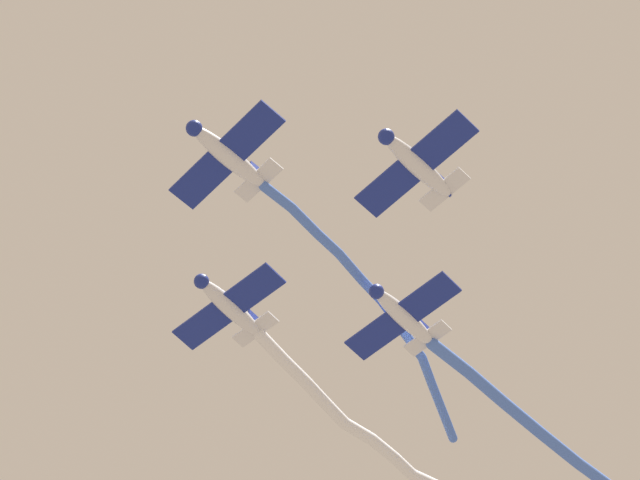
{
  "coord_description": "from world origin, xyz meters",
  "views": [
    {
      "loc": [
        -33.03,
        21.95,
        5.83
      ],
      "look_at": [
        -3.78,
        -0.69,
        64.74
      ],
      "focal_mm": 66.07,
      "sensor_mm": 36.0,
      "label": 1
    }
  ],
  "objects": [
    {
      "name": "airplane_lead",
      "position": [
        -5.0,
        6.93,
        64.83
      ],
      "size": [
        8.06,
        6.05,
        2.0
      ],
      "rotation": [
        0.0,
        0.0,
        1.68
      ],
      "color": "silver"
    },
    {
      "name": "smoke_trail_lead",
      "position": [
        -1.22,
        -7.33,
        65.86
      ],
      "size": [
        9.36,
        22.85,
        2.38
      ],
      "color": "#4C75DB"
    },
    {
      "name": "airplane_left_wing",
      "position": [
        -11.27,
        -1.76,
        64.43
      ],
      "size": [
        8.08,
        6.08,
        2.0
      ],
      "rotation": [
        0.0,
        0.0,
        1.7
      ],
      "color": "silver"
    },
    {
      "name": "airplane_right_wing",
      "position": [
        3.68,
        0.65,
        65.13
      ],
      "size": [
        8.12,
        6.16,
        2.0
      ],
      "rotation": [
        0.0,
        0.0,
        1.77
      ],
      "color": "silver"
    },
    {
      "name": "smoke_trail_right_wing",
      "position": [
        6.18,
        -10.9,
        64.97
      ],
      "size": [
        4.33,
        18.42,
        1.92
      ],
      "color": "white"
    },
    {
      "name": "airplane_slot",
      "position": [
        -2.59,
        -8.04,
        64.63
      ],
      "size": [
        8.11,
        6.13,
        2.0
      ],
      "rotation": [
        0.0,
        0.0,
        1.74
      ],
      "color": "silver"
    },
    {
      "name": "smoke_trail_slot",
      "position": [
        -1.1,
        -24.12,
        63.81
      ],
      "size": [
        2.64,
        27.36,
        2.62
      ],
      "color": "#4C75DB"
    }
  ]
}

